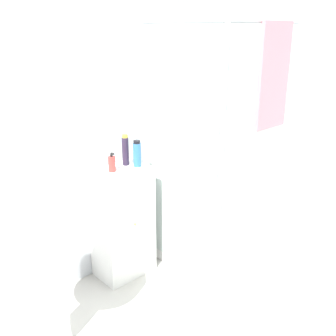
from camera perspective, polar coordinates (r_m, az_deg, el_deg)
name	(u,v)px	position (r m, az deg, el deg)	size (l,w,h in m)	color
wall_back	(45,131)	(2.82, -17.36, 5.21)	(6.40, 0.06, 2.50)	silver
shower_enclosure	(216,199)	(3.33, 6.99, -4.42)	(0.86, 0.89, 1.98)	white
vanity_cabinet	(123,222)	(3.17, -6.60, -7.84)	(0.44, 0.32, 0.91)	silver
sink	(48,251)	(2.48, -17.00, -11.46)	(0.52, 0.52, 1.02)	white
soap_dispenser	(112,164)	(2.92, -8.15, 0.62)	(0.05, 0.06, 0.15)	red
shampoo_bottle_tall_black	(125,150)	(3.04, -6.20, 2.58)	(0.05, 0.05, 0.24)	#281E33
shampoo_bottle_blue	(137,154)	(3.00, -4.51, 2.06)	(0.06, 0.06, 0.21)	#2D66A3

